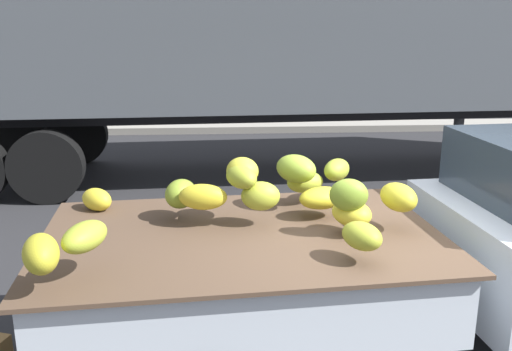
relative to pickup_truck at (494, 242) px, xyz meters
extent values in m
cube|color=gray|center=(-0.70, 9.51, -0.81)|extent=(80.00, 0.80, 0.16)
cube|color=silver|center=(-2.01, -0.18, -0.31)|extent=(2.92, 1.98, 0.08)
cube|color=silver|center=(-2.08, 0.67, -0.05)|extent=(2.78, 0.29, 0.44)
cube|color=silver|center=(-1.94, -1.02, -0.05)|extent=(2.78, 0.29, 0.44)
cube|color=silver|center=(-0.65, -0.06, -0.05)|extent=(0.20, 1.74, 0.44)
cube|color=silver|center=(-3.37, -0.29, -0.05)|extent=(0.20, 1.74, 0.44)
cube|color=#B21914|center=(-2.09, 0.70, -0.09)|extent=(2.66, 0.24, 0.07)
cube|color=brown|center=(-2.01, -0.18, 0.18)|extent=(3.05, 2.11, 0.03)
ellipsoid|color=#A1AF32|center=(-1.46, 0.46, 0.39)|extent=(0.35, 0.26, 0.18)
ellipsoid|color=#9CA62D|center=(-1.27, -0.73, 0.37)|extent=(0.33, 0.36, 0.18)
ellipsoid|color=yellow|center=(-3.19, 0.43, 0.28)|extent=(0.35, 0.34, 0.19)
ellipsoid|color=#90A12D|center=(-1.18, 0.52, 0.48)|extent=(0.33, 0.37, 0.18)
ellipsoid|color=gold|center=(-3.17, -1.04, 0.44)|extent=(0.29, 0.38, 0.22)
ellipsoid|color=olive|center=(-1.55, 0.34, 0.54)|extent=(0.43, 0.45, 0.23)
ellipsoid|color=gold|center=(-0.86, -0.17, 0.45)|extent=(0.31, 0.40, 0.20)
ellipsoid|color=gold|center=(-1.37, 0.11, 0.36)|extent=(0.43, 0.34, 0.17)
ellipsoid|color=gold|center=(-1.22, -0.25, 0.36)|extent=(0.38, 0.40, 0.19)
ellipsoid|color=olive|center=(-2.48, 0.17, 0.40)|extent=(0.33, 0.36, 0.23)
ellipsoid|color=#99A52D|center=(-2.01, -0.02, 0.58)|extent=(0.32, 0.36, 0.17)
ellipsoid|color=gold|center=(-2.00, 0.10, 0.59)|extent=(0.31, 0.33, 0.21)
ellipsoid|color=#A3AD30|center=(-1.87, -0.03, 0.43)|extent=(0.31, 0.24, 0.22)
ellipsoid|color=olive|center=(-1.26, -0.31, 0.52)|extent=(0.30, 0.23, 0.23)
ellipsoid|color=#99A830|center=(-2.98, -0.85, 0.46)|extent=(0.32, 0.41, 0.17)
ellipsoid|color=gold|center=(-2.30, -0.03, 0.43)|extent=(0.38, 0.23, 0.20)
cylinder|color=black|center=(0.61, 0.89, -0.57)|extent=(0.65, 0.25, 0.64)
cylinder|color=black|center=(-2.41, 0.64, -0.57)|extent=(0.65, 0.25, 0.64)
cube|color=#4C5156|center=(-1.19, 5.43, 1.71)|extent=(12.12, 3.14, 2.70)
cube|color=black|center=(-1.19, 5.43, 0.21)|extent=(11.05, 0.99, 0.30)
cylinder|color=black|center=(-4.85, 6.44, -0.35)|extent=(1.09, 0.36, 1.08)
cylinder|color=black|center=(-4.72, 4.04, -0.35)|extent=(1.09, 0.36, 1.08)
cylinder|color=black|center=(-5.93, 6.38, -0.35)|extent=(1.09, 0.36, 1.08)
cylinder|color=#38383A|center=(2.10, 5.61, -0.27)|extent=(0.18, 0.18, 1.25)
camera|label=1|loc=(-2.15, -3.99, 1.69)|focal=38.94mm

